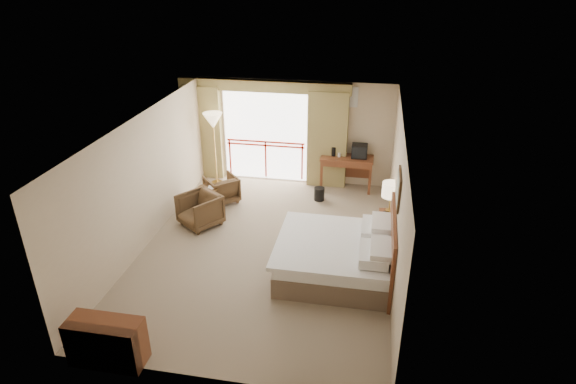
% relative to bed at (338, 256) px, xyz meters
% --- Properties ---
extents(floor, '(7.00, 7.00, 0.00)m').
position_rel_bed_xyz_m(floor, '(-1.50, 0.60, -0.38)').
color(floor, '#847259').
rests_on(floor, ground).
extents(ceiling, '(7.00, 7.00, 0.00)m').
position_rel_bed_xyz_m(ceiling, '(-1.50, 0.60, 2.32)').
color(ceiling, white).
rests_on(ceiling, wall_back).
extents(wall_back, '(5.00, 0.00, 5.00)m').
position_rel_bed_xyz_m(wall_back, '(-1.50, 4.10, 0.97)').
color(wall_back, '#C4AE8E').
rests_on(wall_back, ground).
extents(wall_front, '(5.00, 0.00, 5.00)m').
position_rel_bed_xyz_m(wall_front, '(-1.50, -2.90, 0.97)').
color(wall_front, '#C4AE8E').
rests_on(wall_front, ground).
extents(wall_left, '(0.00, 7.00, 7.00)m').
position_rel_bed_xyz_m(wall_left, '(-4.00, 0.60, 0.97)').
color(wall_left, '#C4AE8E').
rests_on(wall_left, ground).
extents(wall_right, '(0.00, 7.00, 7.00)m').
position_rel_bed_xyz_m(wall_right, '(1.00, 0.60, 0.97)').
color(wall_right, '#C4AE8E').
rests_on(wall_right, ground).
extents(balcony_door, '(2.40, 0.00, 2.40)m').
position_rel_bed_xyz_m(balcony_door, '(-2.30, 4.08, 0.82)').
color(balcony_door, white).
rests_on(balcony_door, wall_back).
extents(balcony_railing, '(2.09, 0.03, 1.02)m').
position_rel_bed_xyz_m(balcony_railing, '(-2.30, 4.06, 0.44)').
color(balcony_railing, red).
rests_on(balcony_railing, wall_back).
extents(curtain_left, '(1.00, 0.26, 2.50)m').
position_rel_bed_xyz_m(curtain_left, '(-3.95, 3.95, 0.87)').
color(curtain_left, olive).
rests_on(curtain_left, wall_back).
extents(curtain_right, '(1.00, 0.26, 2.50)m').
position_rel_bed_xyz_m(curtain_right, '(-0.65, 3.95, 0.87)').
color(curtain_right, olive).
rests_on(curtain_right, wall_back).
extents(valance, '(4.40, 0.22, 0.28)m').
position_rel_bed_xyz_m(valance, '(-2.30, 3.98, 2.17)').
color(valance, olive).
rests_on(valance, wall_back).
extents(hvac_vent, '(0.50, 0.04, 0.50)m').
position_rel_bed_xyz_m(hvac_vent, '(-0.20, 4.07, 1.97)').
color(hvac_vent, silver).
rests_on(hvac_vent, wall_back).
extents(bed, '(2.13, 2.06, 0.97)m').
position_rel_bed_xyz_m(bed, '(0.00, 0.00, 0.00)').
color(bed, brown).
rests_on(bed, floor).
extents(headboard, '(0.06, 2.10, 1.30)m').
position_rel_bed_xyz_m(headboard, '(0.96, 0.00, 0.27)').
color(headboard, '#5B2A18').
rests_on(headboard, wall_right).
extents(framed_art, '(0.04, 0.72, 0.60)m').
position_rel_bed_xyz_m(framed_art, '(0.97, 0.00, 1.47)').
color(framed_art, black).
rests_on(framed_art, wall_right).
extents(nightstand, '(0.40, 0.48, 0.58)m').
position_rel_bed_xyz_m(nightstand, '(0.94, 1.49, -0.09)').
color(nightstand, '#5B2A18').
rests_on(nightstand, floor).
extents(table_lamp, '(0.38, 0.38, 0.66)m').
position_rel_bed_xyz_m(table_lamp, '(0.94, 1.54, 0.72)').
color(table_lamp, tan).
rests_on(table_lamp, nightstand).
extents(phone, '(0.22, 0.20, 0.08)m').
position_rel_bed_xyz_m(phone, '(0.89, 1.34, 0.24)').
color(phone, black).
rests_on(phone, nightstand).
extents(desk, '(1.33, 0.65, 0.87)m').
position_rel_bed_xyz_m(desk, '(-0.12, 3.89, 0.30)').
color(desk, '#5B2A18').
rests_on(desk, floor).
extents(tv, '(0.39, 0.31, 0.35)m').
position_rel_bed_xyz_m(tv, '(0.18, 3.83, 0.67)').
color(tv, black).
rests_on(tv, desk).
extents(coffee_maker, '(0.11, 0.11, 0.24)m').
position_rel_bed_xyz_m(coffee_maker, '(-0.47, 3.83, 0.61)').
color(coffee_maker, black).
rests_on(coffee_maker, desk).
extents(cup, '(0.08, 0.08, 0.10)m').
position_rel_bed_xyz_m(cup, '(-0.32, 3.78, 0.54)').
color(cup, white).
rests_on(cup, desk).
extents(wastebasket, '(0.29, 0.29, 0.33)m').
position_rel_bed_xyz_m(wastebasket, '(-0.71, 3.01, -0.21)').
color(wastebasket, black).
rests_on(wastebasket, floor).
extents(armchair_far, '(1.01, 1.01, 0.66)m').
position_rel_bed_xyz_m(armchair_far, '(-3.05, 2.51, -0.38)').
color(armchair_far, '#432F1B').
rests_on(armchair_far, floor).
extents(armchair_near, '(1.12, 1.13, 0.74)m').
position_rel_bed_xyz_m(armchair_near, '(-3.17, 1.30, -0.38)').
color(armchair_near, '#432F1B').
rests_on(armchair_near, floor).
extents(side_table, '(0.51, 0.51, 0.55)m').
position_rel_bed_xyz_m(side_table, '(-3.24, 2.06, 0.00)').
color(side_table, black).
rests_on(side_table, floor).
extents(book, '(0.16, 0.21, 0.02)m').
position_rel_bed_xyz_m(book, '(-3.24, 2.06, 0.18)').
color(book, white).
rests_on(book, side_table).
extents(floor_lamp, '(0.49, 0.49, 1.93)m').
position_rel_bed_xyz_m(floor_lamp, '(-3.51, 3.51, 1.28)').
color(floor_lamp, tan).
rests_on(floor_lamp, floor).
extents(dresser, '(1.10, 0.47, 0.73)m').
position_rel_bed_xyz_m(dresser, '(-3.11, -2.85, -0.01)').
color(dresser, '#5B2A18').
rests_on(dresser, floor).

